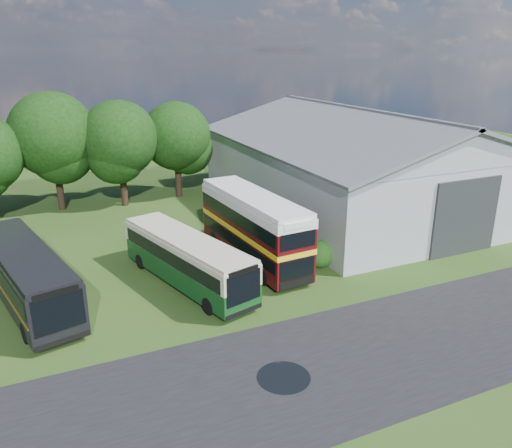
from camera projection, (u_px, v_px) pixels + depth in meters
name	position (u px, v px, depth m)	size (l,w,h in m)	color
ground	(283.00, 333.00, 23.36)	(120.00, 120.00, 0.00)	#1D3812
asphalt_road	(375.00, 352.00, 21.94)	(60.00, 8.00, 0.02)	black
puddle	(284.00, 378.00, 20.20)	(2.20, 2.20, 0.01)	black
storage_shed	(357.00, 157.00, 41.55)	(18.80, 24.80, 8.15)	gray
tree_mid	(53.00, 135.00, 39.60)	(6.80, 6.80, 9.60)	black
tree_right_a	(119.00, 139.00, 40.83)	(6.26, 6.26, 8.83)	black
tree_right_b	(176.00, 136.00, 43.54)	(5.98, 5.98, 8.45)	black
shrub_front	(320.00, 266.00, 30.69)	(1.70, 1.70, 1.70)	#194714
shrub_mid	(304.00, 254.00, 32.42)	(1.60, 1.60, 1.60)	#194714
shrub_back	(289.00, 244.00, 34.14)	(1.80, 1.80, 1.80)	#194714
bus_green_single	(187.00, 259.00, 27.82)	(5.04, 10.53, 2.83)	black
bus_maroon_double	(253.00, 228.00, 30.80)	(3.32, 10.20, 4.31)	black
bus_dark_single	(26.00, 275.00, 25.66)	(5.09, 11.35, 3.05)	black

